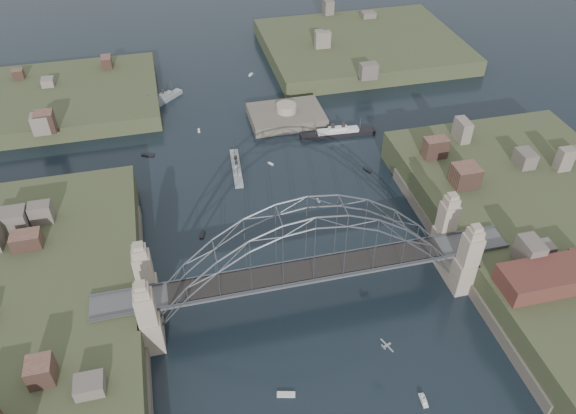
# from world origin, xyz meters

# --- Properties ---
(ground) EXTENTS (500.00, 500.00, 0.00)m
(ground) POSITION_xyz_m (0.00, 0.00, 0.00)
(ground) COLOR black
(ground) RESTS_ON ground
(bridge) EXTENTS (84.00, 13.80, 24.60)m
(bridge) POSITION_xyz_m (0.00, 0.00, 12.32)
(bridge) COLOR #4E4E50
(bridge) RESTS_ON ground
(shore_west) EXTENTS (50.50, 90.00, 12.00)m
(shore_west) POSITION_xyz_m (-57.32, 0.00, 1.97)
(shore_west) COLOR #394125
(shore_west) RESTS_ON ground
(shore_east) EXTENTS (50.50, 90.00, 12.00)m
(shore_east) POSITION_xyz_m (57.32, 0.00, 1.97)
(shore_east) COLOR #394125
(shore_east) RESTS_ON ground
(headland_nw) EXTENTS (60.00, 45.00, 9.00)m
(headland_nw) POSITION_xyz_m (-55.00, 95.00, 0.50)
(headland_nw) COLOR #394125
(headland_nw) RESTS_ON ground
(headland_ne) EXTENTS (70.00, 55.00, 9.50)m
(headland_ne) POSITION_xyz_m (50.00, 110.00, 0.75)
(headland_ne) COLOR #394125
(headland_ne) RESTS_ON ground
(fort_island) EXTENTS (22.00, 16.00, 9.40)m
(fort_island) POSITION_xyz_m (12.00, 70.00, -0.34)
(fort_island) COLOR #575045
(fort_island) RESTS_ON ground
(wharf_shed) EXTENTS (20.00, 8.00, 4.00)m
(wharf_shed) POSITION_xyz_m (44.00, -14.00, 10.00)
(wharf_shed) COLOR #592D26
(wharf_shed) RESTS_ON shore_east
(finger_pier) EXTENTS (4.00, 22.00, 1.40)m
(finger_pier) POSITION_xyz_m (39.00, -28.00, 0.70)
(finger_pier) COLOR #4E4E50
(finger_pier) RESTS_ON ground
(naval_cruiser_near) EXTENTS (3.45, 16.77, 4.99)m
(naval_cruiser_near) POSITION_xyz_m (-6.97, 48.18, 0.78)
(naval_cruiser_near) COLOR gray
(naval_cruiser_near) RESTS_ON ground
(naval_cruiser_far) EXTENTS (14.40, 13.64, 5.88)m
(naval_cruiser_far) POSITION_xyz_m (-24.27, 89.26, 0.92)
(naval_cruiser_far) COLOR gray
(naval_cruiser_far) RESTS_ON ground
(ocean_liner) EXTENTS (22.13, 4.15, 5.40)m
(ocean_liner) POSITION_xyz_m (24.55, 58.08, 0.84)
(ocean_liner) COLOR black
(ocean_liner) RESTS_ON ground
(aeroplane) EXTENTS (1.88, 3.25, 0.49)m
(aeroplane) POSITION_xyz_m (8.86, -19.25, 6.51)
(aeroplane) COLOR #A6A8AE
(small_boat_a) EXTENTS (1.66, 2.84, 0.45)m
(small_boat_a) POSITION_xyz_m (-19.02, 24.35, 0.15)
(small_boat_a) COLOR silver
(small_boat_a) RESTS_ON ground
(small_boat_b) EXTENTS (0.76, 1.68, 0.45)m
(small_boat_b) POSITION_xyz_m (10.70, 30.16, 0.15)
(small_boat_b) COLOR silver
(small_boat_b) RESTS_ON ground
(small_boat_c) EXTENTS (3.38, 1.83, 0.45)m
(small_boat_c) POSITION_xyz_m (-9.65, -20.63, 0.15)
(small_boat_c) COLOR silver
(small_boat_c) RESTS_ON ground
(small_boat_d) EXTENTS (1.96, 2.59, 0.45)m
(small_boat_d) POSITION_xyz_m (27.05, 39.61, 0.15)
(small_boat_d) COLOR silver
(small_boat_d) RESTS_ON ground
(small_boat_e) EXTENTS (3.72, 2.51, 0.45)m
(small_boat_e) POSITION_xyz_m (-29.82, 60.58, 0.15)
(small_boat_e) COLOR silver
(small_boat_e) RESTS_ON ground
(small_boat_f) EXTENTS (1.41, 1.70, 0.45)m
(small_boat_f) POSITION_xyz_m (2.49, 48.54, 0.15)
(small_boat_f) COLOR silver
(small_boat_f) RESTS_ON ground
(small_boat_g) EXTENTS (1.12, 2.81, 1.43)m
(small_boat_g) POSITION_xyz_m (13.37, -27.37, 0.28)
(small_boat_g) COLOR silver
(small_boat_g) RESTS_ON ground
(small_boat_h) EXTENTS (0.78, 1.95, 0.45)m
(small_boat_h) POSITION_xyz_m (-14.59, 69.98, 0.15)
(small_boat_h) COLOR silver
(small_boat_h) RESTS_ON ground
(small_boat_i) EXTENTS (2.40, 0.96, 0.45)m
(small_boat_i) POSITION_xyz_m (35.08, 20.03, 0.15)
(small_boat_i) COLOR silver
(small_boat_i) RESTS_ON ground
(small_boat_k) EXTENTS (1.84, 2.04, 1.43)m
(small_boat_k) POSITION_xyz_m (7.02, 101.89, 0.29)
(small_boat_k) COLOR silver
(small_boat_k) RESTS_ON ground
(small_boat_l) EXTENTS (2.90, 1.19, 0.45)m
(small_boat_l) POSITION_xyz_m (-42.19, 24.33, 0.15)
(small_boat_l) COLOR silver
(small_boat_l) RESTS_ON ground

